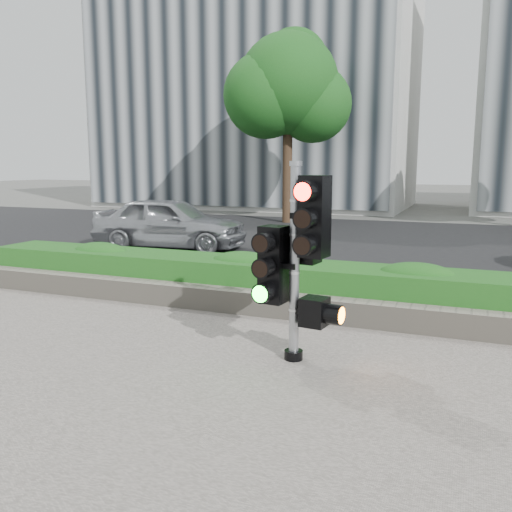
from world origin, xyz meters
name	(u,v)px	position (x,y,z in m)	size (l,w,h in m)	color
ground	(252,365)	(0.00, 0.00, 0.00)	(120.00, 120.00, 0.00)	#51514C
sidewalk	(115,485)	(0.00, -2.50, 0.01)	(16.00, 11.00, 0.03)	#9E9389
road	(387,244)	(0.00, 10.00, 0.01)	(60.00, 13.00, 0.02)	black
curb	(325,297)	(0.00, 3.15, 0.06)	(60.00, 0.25, 0.12)	gray
stone_wall	(302,307)	(0.00, 1.90, 0.20)	(12.00, 0.32, 0.34)	gray
hedge	(315,286)	(0.00, 2.55, 0.37)	(12.00, 1.00, 0.68)	#38912C
building_left	(260,66)	(-9.00, 23.00, 7.50)	(16.00, 9.00, 15.00)	#B7B7B2
tree_left	(288,88)	(-4.52, 14.56, 5.04)	(4.61, 4.03, 7.34)	black
traffic_signal	(298,252)	(0.43, 0.32, 1.26)	(0.79, 0.61, 2.22)	black
car_silver	(170,223)	(-5.22, 7.00, 0.71)	(1.63, 4.04, 1.38)	#A6A8AD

